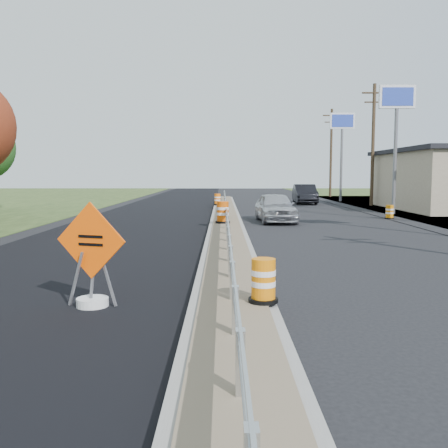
{
  "coord_description": "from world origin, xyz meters",
  "views": [
    {
      "loc": [
        -0.19,
        -15.03,
        2.54
      ],
      "look_at": [
        -0.14,
        -0.86,
        1.1
      ],
      "focal_mm": 40.0,
      "sensor_mm": 36.0,
      "label": 1
    }
  ],
  "objects_px": {
    "barrel_median_near": "(263,281)",
    "barrel_median_far": "(217,200)",
    "caution_sign": "(92,281)",
    "car_silver": "(275,207)",
    "car_dark_mid": "(305,194)",
    "barrel_median_mid": "(223,213)",
    "barrel_shoulder_near": "(390,212)"
  },
  "relations": [
    {
      "from": "barrel_median_near",
      "to": "barrel_median_far",
      "type": "xyz_separation_m",
      "value": [
        -1.1,
        27.91,
        0.01
      ]
    },
    {
      "from": "caution_sign",
      "to": "barrel_median_far",
      "type": "bearing_deg",
      "value": 103.31
    },
    {
      "from": "car_silver",
      "to": "car_dark_mid",
      "type": "xyz_separation_m",
      "value": [
        4.15,
        15.82,
        0.04
      ]
    },
    {
      "from": "caution_sign",
      "to": "barrel_median_mid",
      "type": "xyz_separation_m",
      "value": [
        2.5,
        13.86,
        0.2
      ]
    },
    {
      "from": "barrel_median_mid",
      "to": "car_silver",
      "type": "bearing_deg",
      "value": 46.63
    },
    {
      "from": "barrel_median_far",
      "to": "caution_sign",
      "type": "bearing_deg",
      "value": -94.43
    },
    {
      "from": "barrel_shoulder_near",
      "to": "barrel_median_mid",
      "type": "bearing_deg",
      "value": -153.54
    },
    {
      "from": "caution_sign",
      "to": "barrel_median_mid",
      "type": "height_order",
      "value": "caution_sign"
    },
    {
      "from": "barrel_median_near",
      "to": "car_dark_mid",
      "type": "height_order",
      "value": "car_dark_mid"
    },
    {
      "from": "barrel_median_near",
      "to": "barrel_median_mid",
      "type": "distance_m",
      "value": 14.4
    },
    {
      "from": "caution_sign",
      "to": "car_silver",
      "type": "distance_m",
      "value": 17.6
    },
    {
      "from": "caution_sign",
      "to": "car_silver",
      "type": "xyz_separation_m",
      "value": [
        5.27,
        16.79,
        0.26
      ]
    },
    {
      "from": "barrel_median_far",
      "to": "barrel_shoulder_near",
      "type": "relative_size",
      "value": 1.06
    },
    {
      "from": "barrel_median_far",
      "to": "barrel_median_mid",
      "type": "bearing_deg",
      "value": -88.39
    },
    {
      "from": "barrel_shoulder_near",
      "to": "car_dark_mid",
      "type": "bearing_deg",
      "value": 99.85
    },
    {
      "from": "car_dark_mid",
      "to": "caution_sign",
      "type": "bearing_deg",
      "value": -103.44
    },
    {
      "from": "car_dark_mid",
      "to": "car_silver",
      "type": "bearing_deg",
      "value": -102.02
    },
    {
      "from": "barrel_shoulder_near",
      "to": "car_dark_mid",
      "type": "xyz_separation_m",
      "value": [
        -2.45,
        14.09,
        0.44
      ]
    },
    {
      "from": "car_silver",
      "to": "car_dark_mid",
      "type": "relative_size",
      "value": 0.92
    },
    {
      "from": "barrel_median_near",
      "to": "barrel_median_far",
      "type": "relative_size",
      "value": 0.96
    },
    {
      "from": "barrel_median_far",
      "to": "car_silver",
      "type": "relative_size",
      "value": 0.18
    },
    {
      "from": "barrel_median_near",
      "to": "barrel_shoulder_near",
      "type": "xyz_separation_m",
      "value": [
        8.65,
        19.05,
        -0.24
      ]
    },
    {
      "from": "barrel_median_mid",
      "to": "car_silver",
      "type": "xyz_separation_m",
      "value": [
        2.77,
        2.93,
        0.06
      ]
    },
    {
      "from": "barrel_median_near",
      "to": "barrel_median_mid",
      "type": "bearing_deg",
      "value": 92.87
    },
    {
      "from": "caution_sign",
      "to": "car_dark_mid",
      "type": "xyz_separation_m",
      "value": [
        9.42,
        32.61,
        0.3
      ]
    },
    {
      "from": "barrel_median_near",
      "to": "barrel_median_mid",
      "type": "xyz_separation_m",
      "value": [
        -0.72,
        14.39,
        0.1
      ]
    },
    {
      "from": "barrel_median_mid",
      "to": "barrel_shoulder_near",
      "type": "distance_m",
      "value": 10.47
    },
    {
      "from": "caution_sign",
      "to": "barrel_median_near",
      "type": "relative_size",
      "value": 2.54
    },
    {
      "from": "barrel_median_mid",
      "to": "barrel_shoulder_near",
      "type": "bearing_deg",
      "value": 26.46
    },
    {
      "from": "barrel_median_near",
      "to": "barrel_shoulder_near",
      "type": "relative_size",
      "value": 1.02
    },
    {
      "from": "caution_sign",
      "to": "barrel_shoulder_near",
      "type": "xyz_separation_m",
      "value": [
        11.87,
        18.52,
        -0.14
      ]
    },
    {
      "from": "barrel_median_mid",
      "to": "barrel_median_near",
      "type": "bearing_deg",
      "value": -87.13
    }
  ]
}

